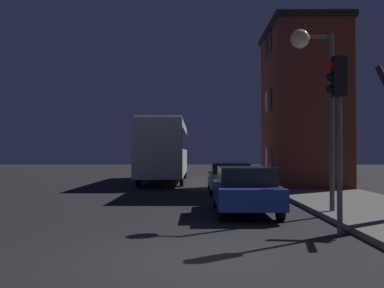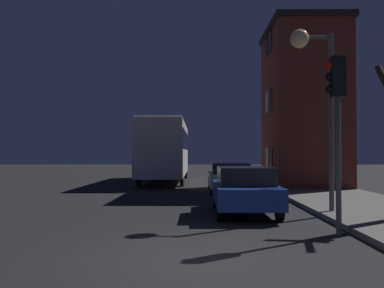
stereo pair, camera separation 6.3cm
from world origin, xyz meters
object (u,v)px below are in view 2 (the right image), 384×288
at_px(streetlamp, 312,69).
at_px(traffic_light, 336,106).
at_px(bus, 166,147).
at_px(car_near_lane, 245,189).
at_px(car_mid_lane, 230,177).

relative_size(streetlamp, traffic_light, 1.33).
bearing_deg(bus, streetlamp, -69.86).
bearing_deg(streetlamp, bus, 110.14).
height_order(traffic_light, car_near_lane, traffic_light).
height_order(car_near_lane, car_mid_lane, car_near_lane).
xyz_separation_m(streetlamp, car_mid_lane, (-1.84, 7.10, -3.50)).
xyz_separation_m(streetlamp, bus, (-5.31, 14.49, -2.02)).
distance_m(streetlamp, bus, 15.57).
distance_m(traffic_light, car_mid_lane, 10.36).
relative_size(traffic_light, car_near_lane, 0.95).
xyz_separation_m(bus, car_near_lane, (3.41, -14.15, -1.47)).
xyz_separation_m(streetlamp, car_near_lane, (-1.91, 0.34, -3.49)).
height_order(traffic_light, bus, traffic_light).
bearing_deg(streetlamp, car_near_lane, 169.94).
distance_m(traffic_light, car_near_lane, 4.22).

